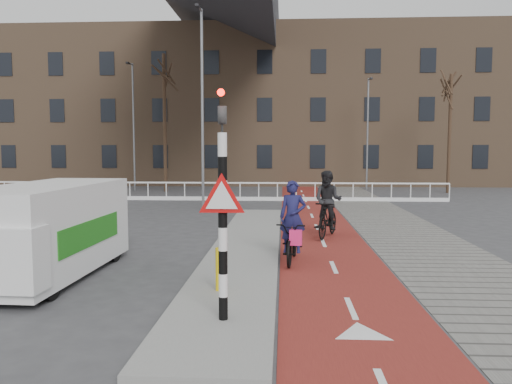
{
  "coord_description": "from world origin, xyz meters",
  "views": [
    {
      "loc": [
        0.32,
        -9.5,
        2.75
      ],
      "look_at": [
        -0.48,
        5.0,
        1.5
      ],
      "focal_mm": 35.0,
      "sensor_mm": 36.0,
      "label": 1
    }
  ],
  "objects": [
    {
      "name": "ground",
      "position": [
        0.0,
        0.0,
        0.0
      ],
      "size": [
        120.0,
        120.0,
        0.0
      ],
      "primitive_type": "plane",
      "color": "#38383A",
      "rests_on": "ground"
    },
    {
      "name": "bike_lane",
      "position": [
        1.5,
        10.0,
        0.01
      ],
      "size": [
        2.5,
        60.0,
        0.01
      ],
      "primitive_type": "cube",
      "color": "maroon",
      "rests_on": "ground"
    },
    {
      "name": "sidewalk",
      "position": [
        4.3,
        10.0,
        0.01
      ],
      "size": [
        3.0,
        60.0,
        0.01
      ],
      "primitive_type": "cube",
      "color": "slate",
      "rests_on": "ground"
    },
    {
      "name": "curb_island",
      "position": [
        -0.7,
        4.0,
        0.06
      ],
      "size": [
        1.8,
        16.0,
        0.12
      ],
      "primitive_type": "cube",
      "color": "gray",
      "rests_on": "ground"
    },
    {
      "name": "traffic_signal",
      "position": [
        -0.6,
        -2.02,
        1.99
      ],
      "size": [
        0.8,
        0.8,
        3.68
      ],
      "color": "black",
      "rests_on": "curb_island"
    },
    {
      "name": "bollard",
      "position": [
        -0.87,
        -0.44,
        0.52
      ],
      "size": [
        0.12,
        0.12,
        0.81
      ],
      "primitive_type": "cylinder",
      "color": "yellow",
      "rests_on": "curb_island"
    },
    {
      "name": "cyclist_near",
      "position": [
        0.55,
        2.47,
        0.68
      ],
      "size": [
        0.87,
        1.97,
        1.99
      ],
      "rotation": [
        0.0,
        0.0,
        -0.11
      ],
      "color": "black",
      "rests_on": "bike_lane"
    },
    {
      "name": "cyclist_far",
      "position": [
        1.7,
        5.96,
        0.87
      ],
      "size": [
        1.19,
        2.02,
        2.08
      ],
      "rotation": [
        0.0,
        0.0,
        -0.35
      ],
      "color": "black",
      "rests_on": "bike_lane"
    },
    {
      "name": "van",
      "position": [
        -4.7,
        0.79,
        1.05
      ],
      "size": [
        2.0,
        4.71,
        2.0
      ],
      "rotation": [
        0.0,
        0.0,
        -0.03
      ],
      "color": "silver",
      "rests_on": "ground"
    },
    {
      "name": "railing",
      "position": [
        -5.0,
        17.0,
        0.31
      ],
      "size": [
        28.0,
        0.1,
        0.99
      ],
      "color": "silver",
      "rests_on": "ground"
    },
    {
      "name": "townhouse_row",
      "position": [
        -3.0,
        32.0,
        7.81
      ],
      "size": [
        46.0,
        10.0,
        15.9
      ],
      "color": "#7F6047",
      "rests_on": "ground"
    },
    {
      "name": "tree_mid",
      "position": [
        -7.32,
        22.42,
        4.4
      ],
      "size": [
        0.23,
        0.23,
        8.79
      ],
      "primitive_type": "cylinder",
      "color": "#322216",
      "rests_on": "ground"
    },
    {
      "name": "tree_right",
      "position": [
        10.66,
        22.41,
        3.69
      ],
      "size": [
        0.21,
        0.21,
        7.38
      ],
      "primitive_type": "cylinder",
      "color": "#322216",
      "rests_on": "ground"
    },
    {
      "name": "streetlight_near",
      "position": [
        -3.26,
        12.5,
        4.4
      ],
      "size": [
        0.12,
        0.12,
        8.8
      ],
      "primitive_type": "cylinder",
      "color": "slate",
      "rests_on": "ground"
    },
    {
      "name": "streetlight_left",
      "position": [
        -9.63,
        23.31,
        4.18
      ],
      "size": [
        0.12,
        0.12,
        8.36
      ],
      "primitive_type": "cylinder",
      "color": "slate",
      "rests_on": "ground"
    },
    {
      "name": "streetlight_right",
      "position": [
        5.92,
        24.38,
        3.71
      ],
      "size": [
        0.12,
        0.12,
        7.42
      ],
      "primitive_type": "cylinder",
      "color": "slate",
      "rests_on": "ground"
    }
  ]
}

